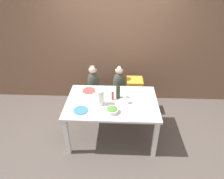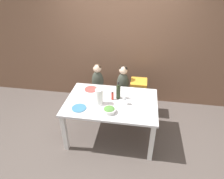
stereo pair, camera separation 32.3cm
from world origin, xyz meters
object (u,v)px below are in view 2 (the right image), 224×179
object	(u,v)px
person_child_left	(98,78)
chair_right_highchair	(138,89)
person_child_center	(123,80)
wine_glass_near	(125,98)
chair_far_center	(122,95)
dinner_plate_front_left	(79,108)
paper_towel_roll	(99,97)
wine_bottle	(118,92)
chair_far_left	(98,93)
salad_bowl_large	(109,110)
dinner_plate_back_left	(91,89)

from	to	relation	value
person_child_left	chair_right_highchair	bearing A→B (deg)	-0.07
chair_right_highchair	person_child_center	xyz separation A→B (m)	(-0.31, 0.00, 0.18)
person_child_center	wine_glass_near	distance (m)	0.80
chair_far_center	dinner_plate_front_left	bearing A→B (deg)	-119.52
wine_glass_near	paper_towel_roll	bearing A→B (deg)	-172.70
chair_right_highchair	wine_bottle	distance (m)	0.77
chair_far_left	paper_towel_roll	xyz separation A→B (m)	(0.22, -0.84, 0.49)
chair_far_center	salad_bowl_large	xyz separation A→B (m)	(-0.09, -1.03, 0.40)
wine_glass_near	chair_far_center	bearing A→B (deg)	97.98
person_child_left	wine_glass_near	size ratio (longest dim) A/B	3.51
person_child_center	dinner_plate_front_left	world-z (taller)	person_child_center
chair_far_center	chair_right_highchair	xyz separation A→B (m)	(0.31, 0.00, 0.18)
chair_far_center	dinner_plate_back_left	distance (m)	0.78
chair_far_center	paper_towel_roll	size ratio (longest dim) A/B	1.76
chair_far_left	wine_glass_near	world-z (taller)	wine_glass_near
chair_far_center	chair_right_highchair	distance (m)	0.36
wine_bottle	chair_far_left	bearing A→B (deg)	128.10
chair_right_highchair	wine_bottle	world-z (taller)	wine_bottle
chair_far_left	wine_bottle	world-z (taller)	wine_bottle
chair_right_highchair	dinner_plate_back_left	size ratio (longest dim) A/B	3.31
chair_far_left	dinner_plate_front_left	size ratio (longest dim) A/B	2.04
chair_right_highchair	salad_bowl_large	world-z (taller)	salad_bowl_large
chair_far_center	wine_glass_near	xyz separation A→B (m)	(0.11, -0.79, 0.47)
wine_glass_near	dinner_plate_back_left	world-z (taller)	wine_glass_near
chair_far_center	person_child_center	bearing A→B (deg)	90.00
chair_right_highchair	salad_bowl_large	bearing A→B (deg)	-111.23
wine_bottle	wine_glass_near	world-z (taller)	wine_bottle
wine_bottle	chair_right_highchair	bearing A→B (deg)	63.21
paper_towel_roll	dinner_plate_back_left	world-z (taller)	paper_towel_roll
chair_right_highchair	dinner_plate_back_left	xyz separation A→B (m)	(-0.84, -0.44, 0.18)
wine_glass_near	chair_right_highchair	bearing A→B (deg)	75.96
chair_far_left	paper_towel_roll	bearing A→B (deg)	-75.49
chair_far_left	paper_towel_roll	world-z (taller)	paper_towel_roll
chair_far_left	person_child_center	distance (m)	0.63
dinner_plate_back_left	salad_bowl_large	bearing A→B (deg)	-53.82
person_child_left	dinner_plate_front_left	distance (m)	1.02
wine_glass_near	salad_bowl_large	xyz separation A→B (m)	(-0.20, -0.24, -0.07)
dinner_plate_front_left	dinner_plate_back_left	xyz separation A→B (m)	(0.04, 0.58, 0.00)
chair_right_highchair	dinner_plate_back_left	bearing A→B (deg)	-152.45
person_child_left	person_child_center	bearing A→B (deg)	0.00
chair_far_left	wine_glass_near	size ratio (longest dim) A/B	2.86
dinner_plate_front_left	salad_bowl_large	bearing A→B (deg)	-2.43
chair_far_left	chair_far_center	world-z (taller)	same
chair_right_highchair	paper_towel_roll	world-z (taller)	paper_towel_roll
chair_far_center	dinner_plate_front_left	world-z (taller)	dinner_plate_front_left
wine_glass_near	person_child_center	bearing A→B (deg)	97.97
person_child_center	wine_bottle	bearing A→B (deg)	-90.96
chair_far_left	wine_glass_near	distance (m)	1.11
chair_far_left	chair_right_highchair	size ratio (longest dim) A/B	0.62
person_child_center	wine_glass_near	bearing A→B (deg)	-82.03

